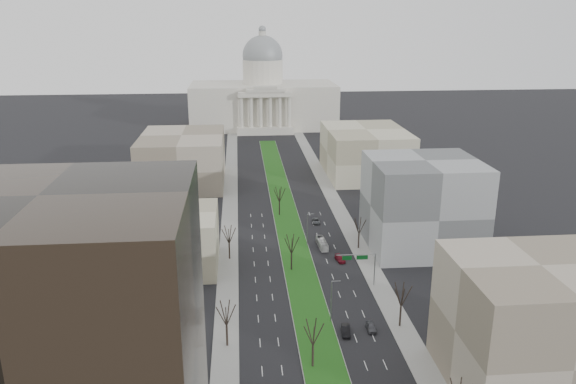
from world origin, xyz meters
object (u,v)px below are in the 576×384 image
car_red (340,259)px  car_grey_far (316,221)px  car_black (346,330)px  box_van (322,243)px  car_grey_near (371,327)px

car_red → car_grey_far: 28.18m
car_black → box_van: (1.66, 43.19, 0.40)m
car_grey_near → box_van: box_van is taller
car_grey_near → car_grey_far: (-2.62, 61.12, -0.07)m
car_black → car_red: (4.93, 33.93, -0.11)m
car_grey_far → box_van: 18.86m
car_grey_far → car_black: bearing=-90.7°
car_grey_near → car_red: (-0.30, 33.04, -0.07)m
car_black → box_van: size_ratio=0.55×
car_grey_near → car_grey_far: size_ratio=0.91×
car_black → car_grey_far: (2.61, 62.02, -0.11)m
car_grey_near → car_grey_far: car_grey_near is taller
car_grey_far → box_van: bearing=-91.2°
car_grey_near → box_van: 42.45m
box_van → car_grey_near: bearing=-88.4°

